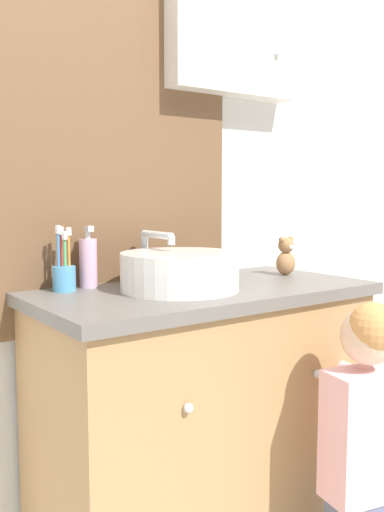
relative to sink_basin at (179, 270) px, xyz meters
The scene contains 7 objects.
wall_back 0.48m from the sink_basin, 71.35° to the left, with size 3.20×0.18×2.50m.
vanity_counter 0.49m from the sink_basin, ahead, with size 1.00×0.51×0.86m.
sink_basin is the anchor object (origin of this frame).
toothbrush_holder 0.32m from the sink_basin, 147.56° to the left, with size 0.06×0.06×0.18m.
soap_dispenser 0.27m from the sink_basin, 134.74° to the left, with size 0.05×0.05×0.18m.
child_figure 0.67m from the sink_basin, 51.98° to the right, with size 0.28×0.41×0.85m.
teddy_bear 0.47m from the sink_basin, ahead, with size 0.07×0.06×0.13m.
Camera 1 is at (-0.98, -0.98, 1.13)m, focal length 40.00 mm.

